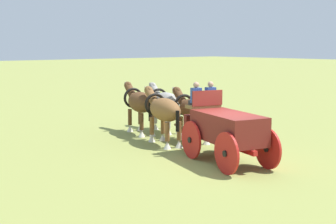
{
  "coord_description": "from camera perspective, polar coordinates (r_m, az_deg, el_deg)",
  "views": [
    {
      "loc": [
        -10.68,
        11.5,
        3.99
      ],
      "look_at": [
        4.36,
        -0.99,
        1.2
      ],
      "focal_mm": 50.18,
      "sensor_mm": 36.0,
      "label": 1
    }
  ],
  "objects": [
    {
      "name": "draft_horse_lead_off",
      "position": [
        21.79,
        -0.3,
        1.09
      ],
      "size": [
        3.09,
        1.43,
        2.19
      ],
      "color": "#9E998E",
      "rests_on": "ground"
    },
    {
      "name": "draft_horse_lead_near",
      "position": [
        21.27,
        -3.48,
        1.08
      ],
      "size": [
        3.05,
        1.41,
        2.26
      ],
      "color": "brown",
      "rests_on": "ground"
    },
    {
      "name": "ground_plane",
      "position": [
        16.19,
        7.22,
        -6.21
      ],
      "size": [
        220.0,
        220.0,
        0.0
      ],
      "primitive_type": "plane",
      "color": "olive"
    },
    {
      "name": "draft_horse_rear_off",
      "position": [
        19.49,
        2.91,
        0.2
      ],
      "size": [
        2.92,
        1.34,
        2.17
      ],
      "color": "brown",
      "rests_on": "ground"
    },
    {
      "name": "show_wagon",
      "position": [
        16.09,
        6.95,
        -1.91
      ],
      "size": [
        5.92,
        2.51,
        2.67
      ],
      "color": "maroon",
      "rests_on": "ground"
    },
    {
      "name": "draft_horse_rear_near",
      "position": [
        18.9,
        -0.56,
        0.17
      ],
      "size": [
        3.15,
        1.44,
        2.25
      ],
      "color": "brown",
      "rests_on": "ground"
    }
  ]
}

